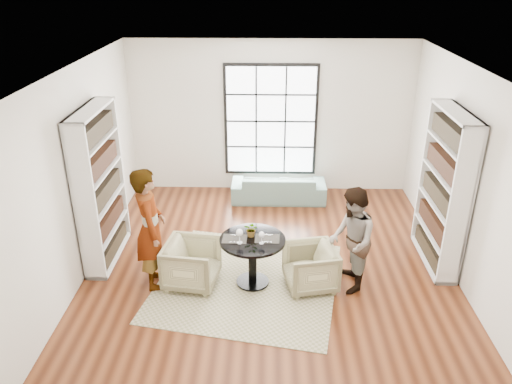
{
  "coord_description": "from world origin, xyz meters",
  "views": [
    {
      "loc": [
        -0.05,
        -6.46,
        4.26
      ],
      "look_at": [
        -0.22,
        0.4,
        1.1
      ],
      "focal_mm": 35.0,
      "sensor_mm": 36.0,
      "label": 1
    }
  ],
  "objects_px": {
    "person_right": "(352,240)",
    "wine_glass_right": "(262,235)",
    "armchair_right": "(310,267)",
    "person_left": "(150,229)",
    "flower_centerpiece": "(252,229)",
    "wine_glass_left": "(240,233)",
    "pedestal_table": "(253,251)",
    "sofa": "(279,187)",
    "armchair_left": "(192,264)"
  },
  "relations": [
    {
      "from": "armchair_left",
      "to": "wine_glass_right",
      "type": "relative_size",
      "value": 4.06
    },
    {
      "from": "person_left",
      "to": "wine_glass_right",
      "type": "relative_size",
      "value": 9.84
    },
    {
      "from": "wine_glass_left",
      "to": "person_left",
      "type": "bearing_deg",
      "value": 175.87
    },
    {
      "from": "sofa",
      "to": "person_left",
      "type": "bearing_deg",
      "value": 57.58
    },
    {
      "from": "wine_glass_left",
      "to": "wine_glass_right",
      "type": "xyz_separation_m",
      "value": [
        0.3,
        -0.0,
        -0.02
      ]
    },
    {
      "from": "wine_glass_left",
      "to": "flower_centerpiece",
      "type": "distance_m",
      "value": 0.25
    },
    {
      "from": "armchair_left",
      "to": "wine_glass_left",
      "type": "distance_m",
      "value": 0.9
    },
    {
      "from": "armchair_left",
      "to": "wine_glass_left",
      "type": "height_order",
      "value": "wine_glass_left"
    },
    {
      "from": "person_left",
      "to": "person_right",
      "type": "distance_m",
      "value": 2.8
    },
    {
      "from": "person_right",
      "to": "wine_glass_left",
      "type": "xyz_separation_m",
      "value": [
        -1.55,
        -0.06,
        0.13
      ]
    },
    {
      "from": "sofa",
      "to": "wine_glass_left",
      "type": "relative_size",
      "value": 8.42
    },
    {
      "from": "sofa",
      "to": "armchair_right",
      "type": "height_order",
      "value": "armchair_right"
    },
    {
      "from": "armchair_left",
      "to": "person_left",
      "type": "xyz_separation_m",
      "value": [
        -0.55,
        0.0,
        0.56
      ]
    },
    {
      "from": "wine_glass_right",
      "to": "sofa",
      "type": "bearing_deg",
      "value": 84.41
    },
    {
      "from": "flower_centerpiece",
      "to": "person_left",
      "type": "bearing_deg",
      "value": -175.93
    },
    {
      "from": "wine_glass_left",
      "to": "wine_glass_right",
      "type": "height_order",
      "value": "wine_glass_left"
    },
    {
      "from": "armchair_right",
      "to": "person_left",
      "type": "height_order",
      "value": "person_left"
    },
    {
      "from": "wine_glass_right",
      "to": "armchair_left",
      "type": "bearing_deg",
      "value": 174.68
    },
    {
      "from": "pedestal_table",
      "to": "armchair_left",
      "type": "height_order",
      "value": "pedestal_table"
    },
    {
      "from": "person_left",
      "to": "flower_centerpiece",
      "type": "bearing_deg",
      "value": -100.7
    },
    {
      "from": "pedestal_table",
      "to": "wine_glass_right",
      "type": "xyz_separation_m",
      "value": [
        0.13,
        -0.12,
        0.33
      ]
    },
    {
      "from": "pedestal_table",
      "to": "person_right",
      "type": "distance_m",
      "value": 1.39
    },
    {
      "from": "pedestal_table",
      "to": "flower_centerpiece",
      "type": "height_order",
      "value": "flower_centerpiece"
    },
    {
      "from": "wine_glass_left",
      "to": "flower_centerpiece",
      "type": "relative_size",
      "value": 0.98
    },
    {
      "from": "person_left",
      "to": "person_right",
      "type": "relative_size",
      "value": 1.17
    },
    {
      "from": "person_right",
      "to": "person_left",
      "type": "bearing_deg",
      "value": -91.83
    },
    {
      "from": "armchair_right",
      "to": "wine_glass_left",
      "type": "xyz_separation_m",
      "value": [
        -1.0,
        -0.06,
        0.58
      ]
    },
    {
      "from": "pedestal_table",
      "to": "armchair_left",
      "type": "xyz_separation_m",
      "value": [
        -0.87,
        -0.03,
        -0.2
      ]
    },
    {
      "from": "armchair_right",
      "to": "armchair_left",
      "type": "bearing_deg",
      "value": -102.34
    },
    {
      "from": "armchair_right",
      "to": "wine_glass_right",
      "type": "bearing_deg",
      "value": -95.92
    },
    {
      "from": "person_right",
      "to": "flower_centerpiece",
      "type": "bearing_deg",
      "value": -96.49
    },
    {
      "from": "sofa",
      "to": "flower_centerpiece",
      "type": "height_order",
      "value": "flower_centerpiece"
    },
    {
      "from": "armchair_left",
      "to": "wine_glass_right",
      "type": "height_order",
      "value": "wine_glass_right"
    },
    {
      "from": "person_right",
      "to": "wine_glass_left",
      "type": "bearing_deg",
      "value": -88.92
    },
    {
      "from": "armchair_right",
      "to": "person_right",
      "type": "xyz_separation_m",
      "value": [
        0.55,
        -0.0,
        0.45
      ]
    },
    {
      "from": "pedestal_table",
      "to": "armchair_right",
      "type": "bearing_deg",
      "value": -3.6
    },
    {
      "from": "flower_centerpiece",
      "to": "person_right",
      "type": "bearing_deg",
      "value": -5.19
    },
    {
      "from": "armchair_right",
      "to": "wine_glass_right",
      "type": "relative_size",
      "value": 3.84
    },
    {
      "from": "sofa",
      "to": "wine_glass_right",
      "type": "relative_size",
      "value": 9.96
    },
    {
      "from": "armchair_left",
      "to": "wine_glass_right",
      "type": "distance_m",
      "value": 1.14
    },
    {
      "from": "sofa",
      "to": "armchair_right",
      "type": "distance_m",
      "value": 2.93
    },
    {
      "from": "person_right",
      "to": "wine_glass_right",
      "type": "distance_m",
      "value": 1.25
    },
    {
      "from": "wine_glass_left",
      "to": "armchair_left",
      "type": "bearing_deg",
      "value": 172.65
    },
    {
      "from": "wine_glass_left",
      "to": "wine_glass_right",
      "type": "bearing_deg",
      "value": -0.6
    },
    {
      "from": "armchair_right",
      "to": "wine_glass_left",
      "type": "distance_m",
      "value": 1.15
    },
    {
      "from": "person_left",
      "to": "wine_glass_left",
      "type": "xyz_separation_m",
      "value": [
        1.25,
        -0.09,
        -0.0
      ]
    },
    {
      "from": "armchair_left",
      "to": "person_right",
      "type": "distance_m",
      "value": 2.28
    },
    {
      "from": "pedestal_table",
      "to": "flower_centerpiece",
      "type": "relative_size",
      "value": 4.2
    },
    {
      "from": "armchair_left",
      "to": "person_right",
      "type": "xyz_separation_m",
      "value": [
        2.24,
        -0.03,
        0.43
      ]
    },
    {
      "from": "sofa",
      "to": "flower_centerpiece",
      "type": "distance_m",
      "value": 2.87
    }
  ]
}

